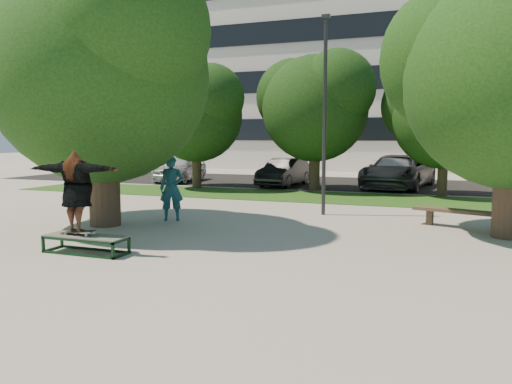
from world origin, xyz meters
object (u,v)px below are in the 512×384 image
at_px(car_silver_b, 394,171).
at_px(car_dark, 284,172).
at_px(car_silver_a, 181,168).
at_px(car_grey, 398,172).
at_px(bench, 475,214).
at_px(lamppost, 325,114).
at_px(grind_box, 86,244).
at_px(bystander, 172,188).
at_px(tree_right, 512,66).
at_px(tree_left, 100,63).

bearing_deg(car_silver_b, car_dark, -160.43).
xyz_separation_m(car_silver_a, car_grey, (11.50, 0.53, 0.05)).
bearing_deg(bench, car_grey, 123.11).
xyz_separation_m(car_silver_a, car_silver_b, (11.32, 0.68, 0.04)).
xyz_separation_m(lamppost, grind_box, (-3.50, -6.91, -2.96)).
relative_size(bystander, bench, 0.59).
bearing_deg(bystander, tree_right, -19.34).
height_order(lamppost, car_silver_a, lamppost).
distance_m(bench, car_silver_b, 11.18).
bearing_deg(car_silver_a, car_grey, -3.00).
distance_m(tree_right, bench, 3.81).
xyz_separation_m(tree_right, bench, (-0.60, 0.77, -3.68)).
relative_size(bystander, car_grey, 0.33).
bearing_deg(tree_left, tree_right, 11.03).
height_order(tree_right, car_silver_b, tree_right).
xyz_separation_m(bystander, car_silver_b, (5.22, 12.24, -0.16)).
distance_m(tree_right, car_silver_a, 18.75).
xyz_separation_m(lamppost, bystander, (-3.90, -2.63, -2.20)).
xyz_separation_m(bench, car_grey, (-2.81, 10.61, 0.38)).
height_order(grind_box, car_grey, car_grey).
bearing_deg(tree_right, car_dark, 130.24).
bearing_deg(tree_right, car_silver_b, 107.31).
xyz_separation_m(bystander, car_silver_a, (-6.10, 11.56, -0.21)).
bearing_deg(car_grey, tree_left, -107.52).
relative_size(car_dark, car_silver_b, 0.78).
bearing_deg(tree_left, car_silver_a, 110.14).
bearing_deg(car_grey, bench, -65.74).
height_order(tree_left, bench, tree_left).
xyz_separation_m(car_grey, car_silver_b, (-0.18, 0.15, -0.01)).
distance_m(tree_right, grind_box, 10.54).
bearing_deg(car_dark, tree_left, -91.87).
xyz_separation_m(car_silver_a, car_dark, (6.10, -0.43, -0.05)).
bearing_deg(lamppost, car_silver_b, 82.16).
xyz_separation_m(lamppost, car_grey, (1.50, 9.47, -2.36)).
distance_m(tree_right, lamppost, 5.36).
bearing_deg(tree_right, car_grey, 106.71).
relative_size(lamppost, grind_box, 3.39).
distance_m(tree_left, lamppost, 6.70).
xyz_separation_m(car_dark, car_silver_b, (5.22, 1.12, 0.09)).
bearing_deg(tree_left, car_silver_b, 63.93).
bearing_deg(car_grey, lamppost, -89.59).
distance_m(lamppost, car_silver_b, 9.99).
xyz_separation_m(bench, car_silver_b, (-2.99, 10.76, 0.37)).
bearing_deg(lamppost, car_dark, 114.63).
bearing_deg(car_silver_a, tree_left, -75.52).
height_order(lamppost, car_silver_b, lamppost).
bearing_deg(car_silver_b, tree_right, -65.17).
distance_m(tree_left, grind_box, 5.49).
height_order(lamppost, car_dark, lamppost).
xyz_separation_m(grind_box, bystander, (-0.40, 4.28, 0.76)).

